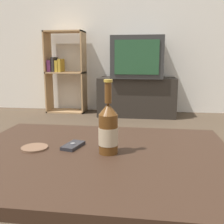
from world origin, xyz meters
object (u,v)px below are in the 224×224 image
object	(u,v)px
television	(138,57)
beer_bottle	(108,129)
tv_stand	(137,97)
bookshelf	(64,71)
cell_phone	(73,145)

from	to	relation	value
television	beer_bottle	distance (m)	2.71
tv_stand	bookshelf	world-z (taller)	bookshelf
television	bookshelf	world-z (taller)	bookshelf
beer_bottle	television	bearing A→B (deg)	89.97
beer_bottle	cell_phone	distance (m)	0.18
television	bookshelf	size ratio (longest dim) A/B	0.58
tv_stand	television	size ratio (longest dim) A/B	1.56
television	beer_bottle	bearing A→B (deg)	-90.03
bookshelf	cell_phone	distance (m)	2.91
television	cell_phone	size ratio (longest dim) A/B	5.59
bookshelf	beer_bottle	xyz separation A→B (m)	(1.08, -2.80, -0.08)
tv_stand	television	bearing A→B (deg)	-90.00
tv_stand	television	world-z (taller)	television
bookshelf	beer_bottle	bearing A→B (deg)	-68.93
bookshelf	beer_bottle	size ratio (longest dim) A/B	4.14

